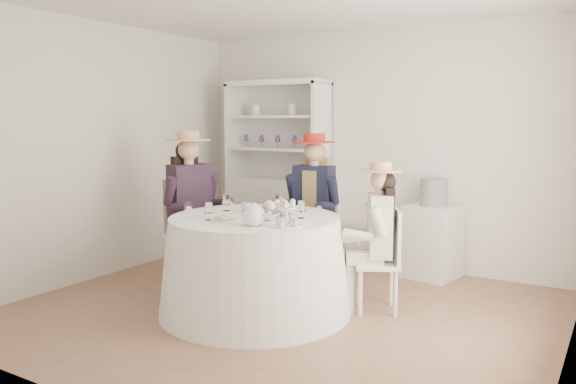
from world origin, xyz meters
The scene contains 22 objects.
ground centered at (0.00, 0.00, 0.00)m, with size 4.50×4.50×0.00m, color brown.
wall_back centered at (0.00, 2.00, 1.35)m, with size 4.50×4.50×0.00m, color silver.
wall_front centered at (0.00, -2.00, 1.35)m, with size 4.50×4.50×0.00m, color silver.
wall_left centered at (-2.25, 0.00, 1.35)m, with size 4.50×4.50×0.00m, color silver.
wall_right centered at (2.25, 0.00, 1.35)m, with size 4.50×4.50×0.00m, color silver.
tea_table centered at (-0.19, -0.14, 0.42)m, with size 1.68×1.68×0.85m.
hutch centered at (-1.15, 1.77, 0.76)m, with size 1.45×0.93×2.15m.
side_table centered at (0.80, 1.75, 0.39)m, with size 0.50×0.50×0.78m, color silver.
hatbox centered at (0.80, 1.75, 0.92)m, with size 0.29×0.29×0.29m, color black.
guest_left centered at (-1.20, 0.19, 0.89)m, with size 0.65×0.59×1.57m.
guest_mid centered at (-0.20, 0.93, 0.87)m, with size 0.56×0.59×1.54m.
guest_right centered at (0.71, 0.43, 0.75)m, with size 0.56×0.51×1.32m.
spare_chair centered at (-0.13, 1.31, 0.46)m, with size 0.49×0.49×0.85m.
teacup_a centered at (-0.40, 0.03, 0.89)m, with size 0.09×0.09×0.07m, color white.
teacup_b centered at (-0.16, 0.13, 0.88)m, with size 0.08×0.08×0.07m, color white.
teacup_c centered at (0.04, -0.02, 0.89)m, with size 0.09×0.09×0.07m, color white.
flower_bowl centered at (-0.01, -0.22, 0.88)m, with size 0.22×0.22×0.05m, color white.
flower_arrangement centered at (0.02, -0.12, 0.95)m, with size 0.20×0.20×0.08m.
table_teapot centered at (0.04, -0.49, 0.93)m, with size 0.25×0.18×0.19m.
sandwich_plate centered at (-0.29, -0.44, 0.86)m, with size 0.25×0.25×0.05m.
cupcake_stand centered at (0.29, -0.39, 0.93)m, with size 0.23×0.23×0.21m.
stemware_set centered at (-0.19, -0.14, 0.92)m, with size 0.86×0.83×0.15m.
Camera 1 is at (2.54, -4.08, 1.68)m, focal length 35.00 mm.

